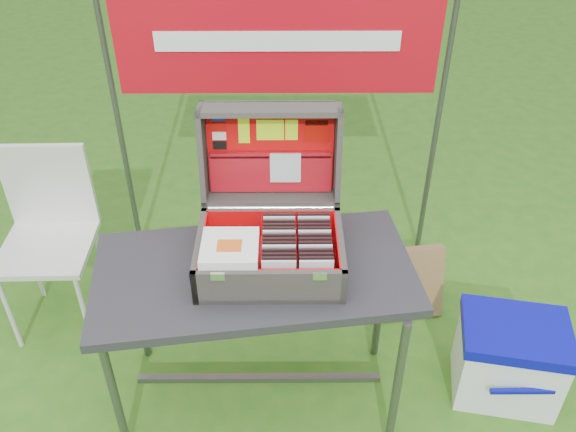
{
  "coord_description": "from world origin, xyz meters",
  "views": [
    {
      "loc": [
        0.03,
        -1.8,
        2.37
      ],
      "look_at": [
        0.05,
        0.1,
        0.97
      ],
      "focal_mm": 38.0,
      "sensor_mm": 36.0,
      "label": 1
    }
  ],
  "objects_px": {
    "table": "(257,338)",
    "chair": "(47,251)",
    "suitcase": "(270,204)",
    "cardboard_box": "(407,284)",
    "cooler": "(508,359)"
  },
  "relations": [
    {
      "from": "table",
      "to": "chair",
      "type": "relative_size",
      "value": 1.33
    },
    {
      "from": "suitcase",
      "to": "chair",
      "type": "xyz_separation_m",
      "value": [
        -1.11,
        0.43,
        -0.58
      ]
    },
    {
      "from": "cardboard_box",
      "to": "chair",
      "type": "bearing_deg",
      "value": 173.39
    },
    {
      "from": "suitcase",
      "to": "cardboard_box",
      "type": "bearing_deg",
      "value": 34.69
    },
    {
      "from": "table",
      "to": "cooler",
      "type": "bearing_deg",
      "value": -5.98
    },
    {
      "from": "suitcase",
      "to": "cardboard_box",
      "type": "height_order",
      "value": "suitcase"
    },
    {
      "from": "table",
      "to": "cardboard_box",
      "type": "bearing_deg",
      "value": 28.06
    },
    {
      "from": "suitcase",
      "to": "chair",
      "type": "relative_size",
      "value": 0.59
    },
    {
      "from": "suitcase",
      "to": "cardboard_box",
      "type": "distance_m",
      "value": 1.2
    },
    {
      "from": "cooler",
      "to": "cardboard_box",
      "type": "bearing_deg",
      "value": 137.31
    },
    {
      "from": "table",
      "to": "suitcase",
      "type": "bearing_deg",
      "value": 37.2
    },
    {
      "from": "table",
      "to": "chair",
      "type": "height_order",
      "value": "chair"
    },
    {
      "from": "cooler",
      "to": "cardboard_box",
      "type": "xyz_separation_m",
      "value": [
        -0.38,
        0.51,
        -0.01
      ]
    },
    {
      "from": "suitcase",
      "to": "cardboard_box",
      "type": "relative_size",
      "value": 1.41
    },
    {
      "from": "table",
      "to": "suitcase",
      "type": "relative_size",
      "value": 2.23
    }
  ]
}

